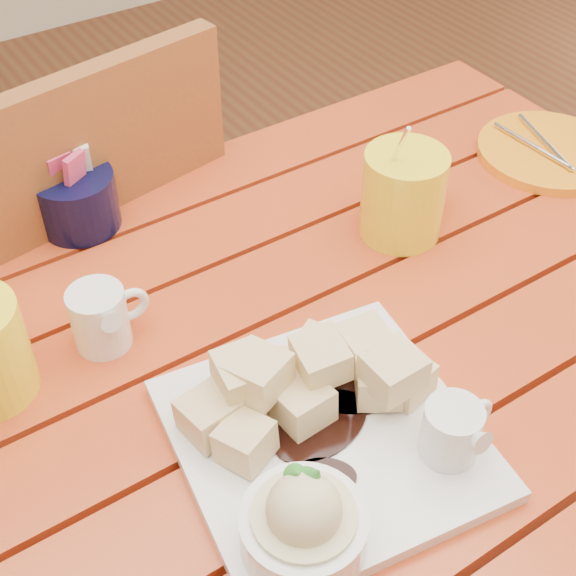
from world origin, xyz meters
TOP-DOWN VIEW (x-y plane):
  - table at (0.00, 0.00)m, footprint 1.20×0.79m
  - dessert_plate at (-0.05, -0.13)m, footprint 0.31×0.31m
  - coffee_mug_right at (0.23, 0.10)m, footprint 0.14×0.10m
  - cream_pitcher at (-0.16, 0.13)m, footprint 0.09×0.07m
  - sugar_caddy at (-0.10, 0.33)m, footprint 0.10×0.10m
  - orange_saucer at (0.51, 0.11)m, footprint 0.20×0.20m
  - chair_far at (-0.11, 0.46)m, footprint 0.51×0.51m

SIDE VIEW (x-z plane):
  - chair_far at x=-0.11m, z-range 0.06..1.00m
  - table at x=0.00m, z-range 0.27..1.02m
  - orange_saucer at x=0.51m, z-range 0.75..0.77m
  - dessert_plate at x=-0.05m, z-range 0.73..0.84m
  - cream_pitcher at x=-0.16m, z-range 0.75..0.82m
  - sugar_caddy at x=-0.10m, z-range 0.73..0.84m
  - coffee_mug_right at x=0.23m, z-range 0.72..0.89m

